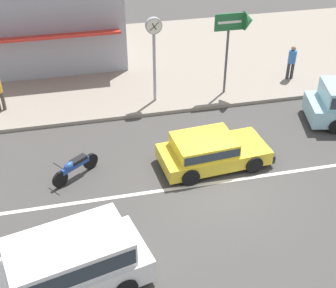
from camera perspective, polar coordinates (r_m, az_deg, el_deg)
The scene contains 10 objects.
ground_plane at distance 15.28m, azimuth 6.21°, elevation -4.66°, with size 160.00×160.00×0.00m, color #423F3D.
lane_centre_stripe at distance 15.28m, azimuth 6.21°, elevation -4.65°, with size 50.40×0.14×0.01m, color silver.
kerb_strip at distance 23.13m, azimuth -1.11°, elevation 10.22°, with size 68.00×10.00×0.15m, color gray.
hatchback_yellow_1 at distance 15.66m, azimuth 5.16°, elevation -0.76°, with size 3.83×2.05×1.10m.
minivan_white_4 at distance 11.87m, azimuth -12.54°, elevation -14.18°, with size 4.69×2.75×1.56m.
motorcycle_0 at distance 15.44m, azimuth -11.28°, elevation -2.76°, with size 1.54×1.18×0.80m.
street_clock at distance 18.28m, azimuth -1.73°, elevation 12.50°, with size 0.63×0.22×3.50m.
arrow_signboard at distance 19.13m, azimuth 9.10°, elevation 14.14°, with size 1.56×0.75×3.46m.
pedestrian_mid_kerb at distance 21.48m, azimuth 14.86°, elevation 9.87°, with size 0.34×0.34×1.53m.
shopfront_mid_block at distance 23.39m, azimuth -14.05°, elevation 15.56°, with size 6.42×5.98×4.44m.
Camera 1 is at (-4.18, -11.11, 9.62)m, focal length 50.00 mm.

